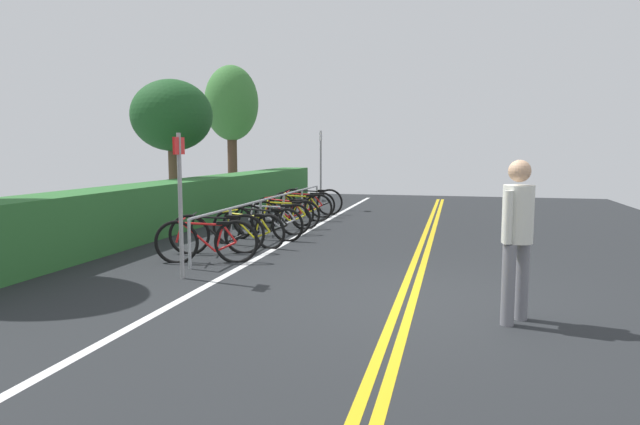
# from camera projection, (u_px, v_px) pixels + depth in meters

# --- Properties ---
(ground_plane) EXTENTS (31.64, 12.04, 0.05)m
(ground_plane) POSITION_uv_depth(u_px,v_px,m) (406.00, 302.00, 6.85)
(ground_plane) COLOR #232628
(centre_line_yellow_inner) EXTENTS (28.47, 0.10, 0.00)m
(centre_line_yellow_inner) POSITION_uv_depth(u_px,v_px,m) (413.00, 300.00, 6.82)
(centre_line_yellow_inner) COLOR gold
(centre_line_yellow_inner) RESTS_ON ground_plane
(centre_line_yellow_outer) EXTENTS (28.47, 0.10, 0.00)m
(centre_line_yellow_outer) POSITION_uv_depth(u_px,v_px,m) (400.00, 299.00, 6.86)
(centre_line_yellow_outer) COLOR gold
(centre_line_yellow_outer) RESTS_ON ground_plane
(bike_lane_stripe_white) EXTENTS (28.47, 0.12, 0.00)m
(bike_lane_stripe_white) POSITION_uv_depth(u_px,v_px,m) (205.00, 287.00, 7.48)
(bike_lane_stripe_white) COLOR white
(bike_lane_stripe_white) RESTS_ON ground_plane
(bike_rack) EXTENTS (8.09, 0.05, 0.79)m
(bike_rack) POSITION_uv_depth(u_px,v_px,m) (273.00, 205.00, 12.41)
(bike_rack) COLOR #9EA0A5
(bike_rack) RESTS_ON ground_plane
(bicycle_0) EXTENTS (0.58, 1.64, 0.74)m
(bicycle_0) POSITION_uv_depth(u_px,v_px,m) (207.00, 241.00, 9.06)
(bicycle_0) COLOR black
(bicycle_0) RESTS_ON ground_plane
(bicycle_1) EXTENTS (0.62, 1.63, 0.75)m
(bicycle_1) POSITION_uv_depth(u_px,v_px,m) (217.00, 234.00, 9.86)
(bicycle_1) COLOR black
(bicycle_1) RESTS_ON ground_plane
(bicycle_2) EXTENTS (0.56, 1.64, 0.70)m
(bicycle_2) POSITION_uv_depth(u_px,v_px,m) (248.00, 229.00, 10.58)
(bicycle_2) COLOR black
(bicycle_2) RESTS_ON ground_plane
(bicycle_3) EXTENTS (0.46, 1.78, 0.72)m
(bicycle_3) POSITION_uv_depth(u_px,v_px,m) (263.00, 223.00, 11.35)
(bicycle_3) COLOR black
(bicycle_3) RESTS_ON ground_plane
(bicycle_4) EXTENTS (0.65, 1.62, 0.72)m
(bicycle_4) POSITION_uv_depth(u_px,v_px,m) (272.00, 219.00, 11.99)
(bicycle_4) COLOR black
(bicycle_4) RESTS_ON ground_plane
(bicycle_5) EXTENTS (0.63, 1.59, 0.72)m
(bicycle_5) POSITION_uv_depth(u_px,v_px,m) (285.00, 215.00, 12.85)
(bicycle_5) COLOR black
(bicycle_5) RESTS_ON ground_plane
(bicycle_6) EXTENTS (0.54, 1.66, 0.70)m
(bicycle_6) POSITION_uv_depth(u_px,v_px,m) (284.00, 211.00, 13.67)
(bicycle_6) COLOR black
(bicycle_6) RESTS_ON ground_plane
(bicycle_7) EXTENTS (0.52, 1.66, 0.75)m
(bicycle_7) POSITION_uv_depth(u_px,v_px,m) (300.00, 207.00, 14.33)
(bicycle_7) COLOR black
(bicycle_7) RESTS_ON ground_plane
(bicycle_8) EXTENTS (0.46, 1.75, 0.74)m
(bicycle_8) POSITION_uv_depth(u_px,v_px,m) (303.00, 204.00, 15.18)
(bicycle_8) COLOR black
(bicycle_8) RESTS_ON ground_plane
(bicycle_9) EXTENTS (0.46, 1.81, 0.77)m
(bicycle_9) POSITION_uv_depth(u_px,v_px,m) (311.00, 202.00, 15.80)
(bicycle_9) COLOR black
(bicycle_9) RESTS_ON ground_plane
(pedestrian) EXTENTS (0.42, 0.32, 1.73)m
(pedestrian) POSITION_uv_depth(u_px,v_px,m) (517.00, 230.00, 5.85)
(pedestrian) COLOR slate
(pedestrian) RESTS_ON ground_plane
(sign_post_near) EXTENTS (0.36, 0.07, 2.07)m
(sign_post_near) POSITION_uv_depth(u_px,v_px,m) (180.00, 191.00, 7.84)
(sign_post_near) COLOR gray
(sign_post_near) RESTS_ON ground_plane
(sign_post_far) EXTENTS (0.36, 0.06, 2.40)m
(sign_post_far) POSITION_uv_depth(u_px,v_px,m) (321.00, 162.00, 17.07)
(sign_post_far) COLOR gray
(sign_post_far) RESTS_ON ground_plane
(hedge_backdrop) EXTENTS (17.04, 1.02, 1.10)m
(hedge_backdrop) POSITION_uv_depth(u_px,v_px,m) (203.00, 199.00, 14.44)
(hedge_backdrop) COLOR #2D6B30
(hedge_backdrop) RESTS_ON ground_plane
(tree_mid) EXTENTS (2.08, 2.08, 3.62)m
(tree_mid) POSITION_uv_depth(u_px,v_px,m) (172.00, 116.00, 14.35)
(tree_mid) COLOR brown
(tree_mid) RESTS_ON ground_plane
(tree_far_right) EXTENTS (2.01, 2.01, 4.95)m
(tree_far_right) POSITION_uv_depth(u_px,v_px,m) (231.00, 105.00, 20.86)
(tree_far_right) COLOR #473323
(tree_far_right) RESTS_ON ground_plane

